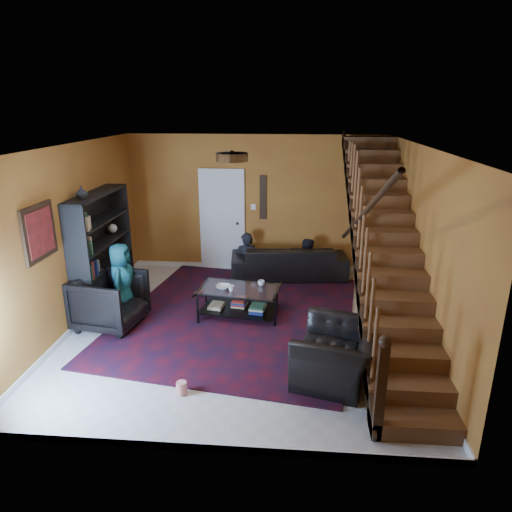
{
  "coord_description": "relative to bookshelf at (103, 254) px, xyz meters",
  "views": [
    {
      "loc": [
        0.76,
        -6.45,
        3.36
      ],
      "look_at": [
        0.2,
        0.4,
        1.06
      ],
      "focal_mm": 32.0,
      "sensor_mm": 36.0,
      "label": 1
    }
  ],
  "objects": [
    {
      "name": "staircase",
      "position": [
        4.53,
        -0.6,
        0.43
      ],
      "size": [
        0.95,
        5.02,
        3.18
      ],
      "color": "brown",
      "rests_on": "floor"
    },
    {
      "name": "door",
      "position": [
        1.7,
        2.12,
        0.06
      ],
      "size": [
        0.82,
        0.05,
        2.05
      ],
      "primitive_type": "cube",
      "color": "silver",
      "rests_on": "floor"
    },
    {
      "name": "cup_b",
      "position": [
        2.21,
        -0.32,
        -0.42
      ],
      "size": [
        0.12,
        0.12,
        0.09
      ],
      "primitive_type": "imported",
      "rotation": [
        0.0,
        0.0,
        0.24
      ],
      "color": "#999999",
      "rests_on": "coffee_table"
    },
    {
      "name": "room",
      "position": [
        1.07,
        0.73,
        -0.91
      ],
      "size": [
        5.5,
        5.5,
        5.5
      ],
      "color": "#B17727",
      "rests_on": "ground"
    },
    {
      "name": "framed_picture",
      "position": [
        -0.17,
        -1.5,
        0.79
      ],
      "size": [
        0.04,
        0.74,
        0.74
      ],
      "primitive_type": "cube",
      "color": "maroon",
      "rests_on": "room"
    },
    {
      "name": "bowl",
      "position": [
        2.07,
        -0.21,
        -0.44
      ],
      "size": [
        0.26,
        0.26,
        0.05
      ],
      "primitive_type": "imported",
      "rotation": [
        0.0,
        0.0,
        -0.15
      ],
      "color": "#999999",
      "rests_on": "coffee_table"
    },
    {
      "name": "floor",
      "position": [
        2.4,
        -0.6,
        -0.96
      ],
      "size": [
        5.5,
        5.5,
        0.0
      ],
      "primitive_type": "plane",
      "color": "beige",
      "rests_on": "ground"
    },
    {
      "name": "armchair_left",
      "position": [
        0.35,
        -0.72,
        -0.53
      ],
      "size": [
        1.1,
        1.08,
        0.87
      ],
      "primitive_type": "imported",
      "rotation": [
        0.0,
        0.0,
        1.4
      ],
      "color": "black",
      "rests_on": "floor"
    },
    {
      "name": "popcorn_bucket",
      "position": [
        1.88,
        -2.41,
        -0.87
      ],
      "size": [
        0.17,
        0.17,
        0.15
      ],
      "primitive_type": "cylinder",
      "rotation": [
        0.0,
        0.0,
        0.43
      ],
      "color": "red",
      "rests_on": "rug"
    },
    {
      "name": "armchair_right",
      "position": [
        3.76,
        -1.92,
        -0.61
      ],
      "size": [
        1.22,
        1.32,
        0.72
      ],
      "primitive_type": "imported",
      "rotation": [
        0.0,
        0.0,
        -1.84
      ],
      "color": "black",
      "rests_on": "floor"
    },
    {
      "name": "cup_a",
      "position": [
        2.68,
        -0.04,
        -0.43
      ],
      "size": [
        0.14,
        0.14,
        0.09
      ],
      "primitive_type": "imported",
      "rotation": [
        0.0,
        0.0,
        -0.35
      ],
      "color": "#999999",
      "rests_on": "coffee_table"
    },
    {
      "name": "person_child",
      "position": [
        0.45,
        -0.42,
        -0.32
      ],
      "size": [
        0.43,
        0.64,
        1.29
      ],
      "primitive_type": "imported",
      "rotation": [
        0.0,
        0.0,
        1.61
      ],
      "color": "#19565F",
      "rests_on": "armchair_left"
    },
    {
      "name": "rug",
      "position": [
        2.3,
        -0.22,
        -0.95
      ],
      "size": [
        4.3,
        4.74,
        0.02
      ],
      "primitive_type": "cube",
      "rotation": [
        0.0,
        0.0,
        -0.15
      ],
      "color": "#3F0B15",
      "rests_on": "floor"
    },
    {
      "name": "sofa",
      "position": [
        3.11,
        1.7,
        -0.63
      ],
      "size": [
        2.39,
        1.13,
        0.67
      ],
      "primitive_type": "imported",
      "rotation": [
        0.0,
        0.0,
        3.24
      ],
      "color": "black",
      "rests_on": "floor"
    },
    {
      "name": "bookshelf",
      "position": [
        0.0,
        0.0,
        0.0
      ],
      "size": [
        0.35,
        1.8,
        2.0
      ],
      "color": "black",
      "rests_on": "floor"
    },
    {
      "name": "wall_hanging",
      "position": [
        2.55,
        2.13,
        0.59
      ],
      "size": [
        0.14,
        0.03,
        0.9
      ],
      "primitive_type": "cube",
      "color": "black",
      "rests_on": "room"
    },
    {
      "name": "person_adult_b",
      "position": [
        3.46,
        1.75,
        -0.79
      ],
      "size": [
        0.63,
        0.5,
        1.26
      ],
      "primitive_type": "imported",
      "rotation": [
        0.0,
        0.0,
        3.18
      ],
      "color": "black",
      "rests_on": "sofa"
    },
    {
      "name": "person_adult_a",
      "position": [
        2.25,
        1.75,
        -0.74
      ],
      "size": [
        0.53,
        0.38,
        1.36
      ],
      "primitive_type": "imported",
      "rotation": [
        0.0,
        0.0,
        3.25
      ],
      "color": "black",
      "rests_on": "sofa"
    },
    {
      "name": "vase",
      "position": [
        -0.0,
        -0.5,
        1.13
      ],
      "size": [
        0.18,
        0.18,
        0.19
      ],
      "primitive_type": "imported",
      "color": "#999999",
      "rests_on": "bookshelf"
    },
    {
      "name": "ceiling_fixture",
      "position": [
        2.4,
        -1.4,
        1.78
      ],
      "size": [
        0.4,
        0.4,
        0.1
      ],
      "primitive_type": "cylinder",
      "color": "#3F2814",
      "rests_on": "room"
    },
    {
      "name": "coffee_table",
      "position": [
        2.32,
        -0.2,
        -0.68
      ],
      "size": [
        1.39,
        0.94,
        0.49
      ],
      "rotation": [
        0.0,
        0.0,
        -0.15
      ],
      "color": "black",
      "rests_on": "floor"
    }
  ]
}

